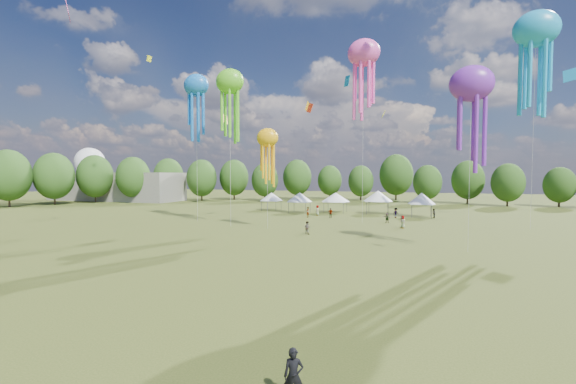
% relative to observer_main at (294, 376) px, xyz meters
% --- Properties ---
extents(ground, '(300.00, 300.00, 0.00)m').
position_rel_observer_main_xyz_m(ground, '(-6.63, 1.97, -0.89)').
color(ground, '#384416').
rests_on(ground, ground).
extents(observer_main, '(0.75, 0.60, 1.77)m').
position_rel_observer_main_xyz_m(observer_main, '(0.00, 0.00, 0.00)').
color(observer_main, black).
rests_on(observer_main, ground).
extents(spectator_near, '(0.95, 0.84, 1.62)m').
position_rel_observer_main_xyz_m(spectator_near, '(-9.01, 32.84, -0.07)').
color(spectator_near, gray).
rests_on(spectator_near, ground).
extents(spectators_far, '(21.30, 15.26, 1.86)m').
position_rel_observer_main_xyz_m(spectators_far, '(-3.33, 51.09, -0.03)').
color(spectators_far, gray).
rests_on(spectators_far, ground).
extents(festival_tents, '(34.02, 8.35, 4.41)m').
position_rel_observer_main_xyz_m(festival_tents, '(-9.54, 59.23, 2.25)').
color(festival_tents, '#47474C').
rests_on(festival_tents, ground).
extents(show_kites, '(52.83, 23.09, 29.30)m').
position_rel_observer_main_xyz_m(show_kites, '(-1.03, 41.81, 19.76)').
color(show_kites, '#60D623').
rests_on(show_kites, ground).
extents(small_kites, '(74.16, 58.67, 42.40)m').
position_rel_observer_main_xyz_m(small_kites, '(-8.05, 45.10, 30.63)').
color(small_kites, '#60D623').
rests_on(small_kites, ground).
extents(treeline, '(201.57, 95.24, 13.43)m').
position_rel_observer_main_xyz_m(treeline, '(-10.49, 64.49, 5.66)').
color(treeline, '#38281C').
rests_on(treeline, ground).
extents(hangar, '(40.00, 12.00, 8.00)m').
position_rel_observer_main_xyz_m(hangar, '(-78.63, 73.97, 3.11)').
color(hangar, gray).
rests_on(hangar, ground).
extents(radome, '(9.00, 9.00, 16.00)m').
position_rel_observer_main_xyz_m(radome, '(-94.63, 79.97, 9.10)').
color(radome, white).
rests_on(radome, ground).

